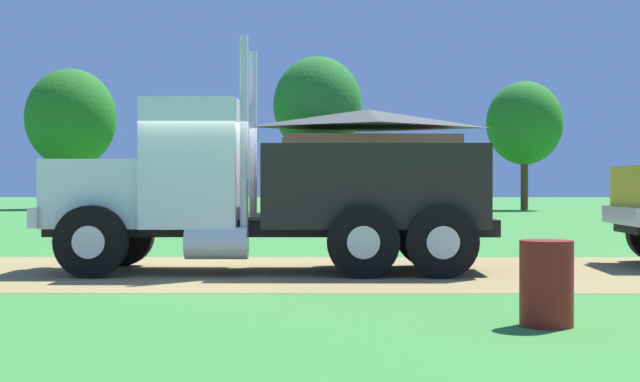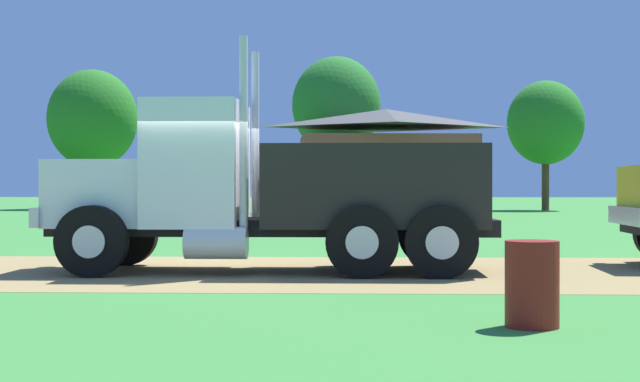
{
  "view_description": "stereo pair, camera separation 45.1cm",
  "coord_description": "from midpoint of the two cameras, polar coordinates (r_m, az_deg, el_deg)",
  "views": [
    {
      "loc": [
        1.76,
        -15.8,
        1.47
      ],
      "look_at": [
        1.67,
        -0.45,
        1.38
      ],
      "focal_mm": 52.16,
      "sensor_mm": 36.0,
      "label": 1
    },
    {
      "loc": [
        2.21,
        -15.79,
        1.47
      ],
      "look_at": [
        1.67,
        -0.45,
        1.38
      ],
      "focal_mm": 52.16,
      "sensor_mm": 36.0,
      "label": 2
    }
  ],
  "objects": [
    {
      "name": "steel_barrel",
      "position": [
        9.97,
        14.15,
        -5.56
      ],
      "size": [
        0.56,
        0.56,
        0.9
      ],
      "primitive_type": "cylinder",
      "color": "maroon",
      "rests_on": "ground_plane"
    },
    {
      "name": "ground_plane",
      "position": [
        15.99,
        -5.15,
        -4.94
      ],
      "size": [
        200.0,
        200.0,
        0.0
      ],
      "primitive_type": "plane",
      "color": "#3B8336"
    },
    {
      "name": "tree_mid",
      "position": [
        49.89,
        1.27,
        5.25
      ],
      "size": [
        4.74,
        4.74,
        8.37
      ],
      "color": "#513823",
      "rests_on": "ground_plane"
    },
    {
      "name": "tree_left",
      "position": [
        59.86,
        -13.57,
        4.32
      ],
      "size": [
        5.58,
        5.58,
        8.71
      ],
      "color": "#513823",
      "rests_on": "ground_plane"
    },
    {
      "name": "truck_foreground_white",
      "position": [
        15.85,
        -2.11,
        0.01
      ],
      "size": [
        7.63,
        2.6,
        3.88
      ],
      "color": "black",
      "rests_on": "ground_plane"
    },
    {
      "name": "dirt_track",
      "position": [
        15.99,
        -5.15,
        -4.93
      ],
      "size": [
        120.0,
        6.4,
        0.01
      ],
      "primitive_type": "cube",
      "color": "#987F4D",
      "rests_on": "ground_plane"
    },
    {
      "name": "shed_building",
      "position": [
        44.88,
        4.36,
        1.63
      ],
      "size": [
        8.99,
        6.49,
        5.15
      ],
      "color": "brown",
      "rests_on": "ground_plane"
    },
    {
      "name": "tree_right",
      "position": [
        56.73,
        13.89,
        4.07
      ],
      "size": [
        4.52,
        4.52,
        7.68
      ],
      "color": "#513823",
      "rests_on": "ground_plane"
    }
  ]
}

